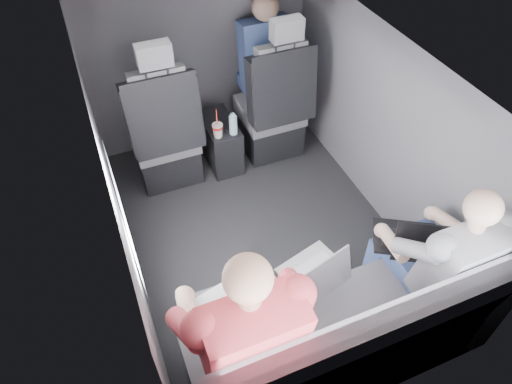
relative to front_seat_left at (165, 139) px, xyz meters
name	(u,v)px	position (x,y,z in m)	size (l,w,h in m)	color
floor	(262,234)	(0.45, -0.84, -0.40)	(2.60, 2.60, 0.00)	black
ceiling	(264,69)	(0.45, -0.84, 0.95)	(2.60, 2.60, 0.00)	#B2B2AD
panel_left	(118,206)	(-0.45, -0.84, 0.27)	(0.02, 2.60, 1.35)	#56565B
panel_right	(384,131)	(1.35, -0.84, 0.27)	(0.02, 2.60, 1.35)	#56565B
panel_front	(200,66)	(0.45, 0.46, 0.27)	(1.80, 0.02, 1.35)	#56565B
panel_back	(377,348)	(0.45, -2.14, 0.27)	(1.80, 0.02, 1.35)	#56565B
side_window	(124,215)	(-0.43, -1.14, 0.50)	(0.02, 0.75, 0.42)	white
seatbelt	(284,80)	(0.90, -0.17, 0.40)	(0.05, 0.01, 0.65)	black
front_seat_left	(165,139)	(0.00, 0.00, 0.00)	(0.52, 0.58, 1.26)	black
front_seat_right	(273,112)	(0.90, 0.00, 0.00)	(0.52, 0.58, 1.26)	black
center_console	(220,142)	(0.45, 0.04, -0.20)	(0.24, 0.48, 0.41)	black
rear_bench	(340,340)	(0.45, -1.90, -0.09)	(1.60, 0.57, 0.92)	#5C5C61
soda_cup	(218,130)	(0.39, -0.13, 0.06)	(0.08, 0.08, 0.25)	white
water_bottle	(233,124)	(0.51, -0.13, 0.08)	(0.06, 0.06, 0.18)	#B1D9F0
laptop_white	(233,307)	(-0.06, -1.68, 0.23)	(0.37, 0.38, 0.24)	silver
laptop_silver	(316,272)	(0.41, -1.65, 0.23)	(0.37, 0.36, 0.23)	#ADACB1
laptop_black	(413,240)	(0.99, -1.67, 0.23)	(0.43, 0.48, 0.26)	black
passenger_rear_left	(241,327)	(-0.07, -1.81, 0.25)	(0.55, 0.66, 1.29)	#36373C
passenger_rear_right	(437,257)	(1.05, -1.81, 0.22)	(0.48, 0.61, 1.20)	navy
passenger_front_right	(265,57)	(0.93, 0.26, 0.35)	(0.41, 0.41, 0.83)	navy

